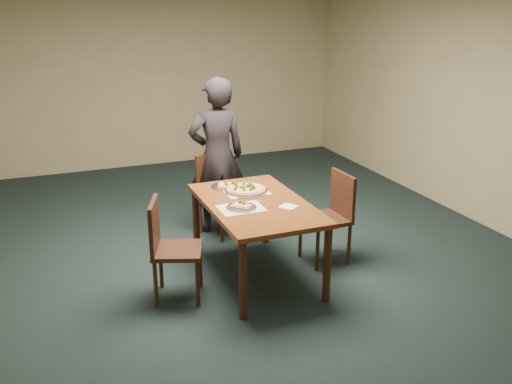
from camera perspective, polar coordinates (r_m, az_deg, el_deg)
name	(u,v)px	position (r m, az deg, el deg)	size (l,w,h in m)	color
ground	(246,266)	(5.76, -1.05, -7.39)	(8.00, 8.00, 0.00)	black
room_shell	(244,92)	(5.22, -1.16, 9.97)	(8.00, 8.00, 8.00)	tan
dining_table	(256,211)	(5.31, 0.00, -1.96)	(0.90, 1.50, 0.75)	#592C11
chair_far	(218,189)	(6.41, -3.87, 0.35)	(0.56, 0.56, 0.91)	black
chair_left	(168,244)	(5.04, -8.77, -5.14)	(0.54, 0.54, 0.91)	black
chair_right	(332,212)	(5.75, 7.64, -1.99)	(0.43, 0.43, 0.91)	black
diner	(217,156)	(6.37, -3.92, 3.63)	(0.64, 0.42, 1.75)	black
placemat_main	(246,192)	(5.57, -0.98, 0.04)	(0.42, 0.32, 0.00)	white
placemat_near	(241,208)	(5.13, -1.48, -1.62)	(0.40, 0.30, 0.00)	white
pizza_pan	(246,189)	(5.56, -0.99, 0.26)	(0.42, 0.42, 0.07)	silver
slice_plate_near	(241,207)	(5.13, -1.48, -1.48)	(0.28, 0.28, 0.06)	silver
slice_plate_far	(225,186)	(5.71, -3.15, 0.61)	(0.28, 0.28, 0.06)	silver
napkin	(288,207)	(5.17, 3.25, -1.46)	(0.14, 0.14, 0.01)	white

